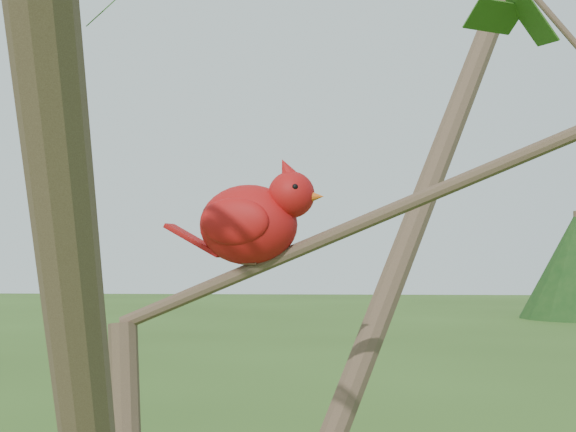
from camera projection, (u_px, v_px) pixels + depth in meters
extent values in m
ellipsoid|color=red|center=(248.00, 225.00, 1.06)|extent=(0.14, 0.12, 0.10)
sphere|color=red|center=(291.00, 195.00, 1.05)|extent=(0.07, 0.07, 0.06)
cone|color=red|center=(287.00, 171.00, 1.05)|extent=(0.05, 0.04, 0.04)
cone|color=#D85914|center=(314.00, 197.00, 1.04)|extent=(0.03, 0.03, 0.02)
ellipsoid|color=black|center=(306.00, 198.00, 1.04)|extent=(0.02, 0.03, 0.03)
cube|color=red|center=(195.00, 240.00, 1.08)|extent=(0.08, 0.04, 0.04)
ellipsoid|color=red|center=(255.00, 223.00, 1.10)|extent=(0.09, 0.04, 0.06)
ellipsoid|color=red|center=(234.00, 221.00, 1.03)|extent=(0.09, 0.04, 0.06)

